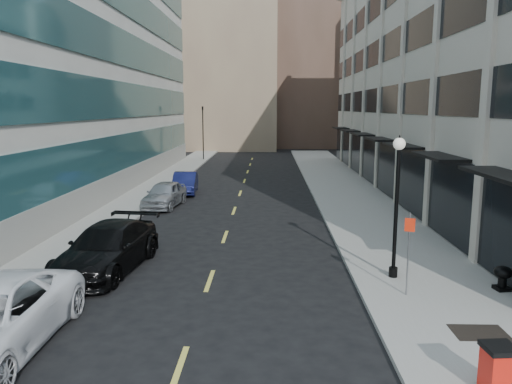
# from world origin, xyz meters

# --- Properties ---
(sidewalk_right) EXTENTS (5.00, 80.00, 0.15)m
(sidewalk_right) POSITION_xyz_m (7.50, 20.00, 0.07)
(sidewalk_right) COLOR gray
(sidewalk_right) RESTS_ON ground
(sidewalk_left) EXTENTS (3.00, 80.00, 0.15)m
(sidewalk_left) POSITION_xyz_m (-6.50, 20.00, 0.07)
(sidewalk_left) COLOR gray
(sidewalk_left) RESTS_ON ground
(building_right) EXTENTS (15.30, 46.50, 18.25)m
(building_right) POSITION_xyz_m (16.94, 26.99, 8.99)
(building_right) COLOR #C0B4A3
(building_right) RESTS_ON ground
(building_left) EXTENTS (16.14, 46.00, 20.00)m
(building_left) POSITION_xyz_m (-15.95, 27.00, 9.99)
(building_left) COLOR silver
(building_left) RESTS_ON ground
(skyline_tan_near) EXTENTS (14.00, 18.00, 28.00)m
(skyline_tan_near) POSITION_xyz_m (-4.00, 68.00, 14.00)
(skyline_tan_near) COLOR #8E7B5D
(skyline_tan_near) RESTS_ON ground
(skyline_brown) EXTENTS (12.00, 16.00, 34.00)m
(skyline_brown) POSITION_xyz_m (8.00, 72.00, 17.00)
(skyline_brown) COLOR brown
(skyline_brown) RESTS_ON ground
(skyline_tan_far) EXTENTS (12.00, 14.00, 22.00)m
(skyline_tan_far) POSITION_xyz_m (-14.00, 78.00, 11.00)
(skyline_tan_far) COLOR #8E7B5D
(skyline_tan_far) RESTS_ON ground
(skyline_stone) EXTENTS (10.00, 14.00, 20.00)m
(skyline_stone) POSITION_xyz_m (18.00, 66.00, 10.00)
(skyline_stone) COLOR #C0B4A3
(skyline_stone) RESTS_ON ground
(grate_far) EXTENTS (1.40, 1.00, 0.01)m
(grate_far) POSITION_xyz_m (7.60, 3.80, 0.15)
(grate_far) COLOR black
(grate_far) RESTS_ON sidewalk_right
(road_centerline) EXTENTS (0.15, 68.20, 0.01)m
(road_centerline) POSITION_xyz_m (0.00, 17.00, 0.01)
(road_centerline) COLOR #D8CC4C
(road_centerline) RESTS_ON ground
(traffic_signal) EXTENTS (0.66, 0.66, 6.98)m
(traffic_signal) POSITION_xyz_m (-5.50, 48.00, 5.72)
(traffic_signal) COLOR black
(traffic_signal) RESTS_ON ground
(car_black_pickup) EXTENTS (3.09, 6.14, 1.71)m
(car_black_pickup) POSITION_xyz_m (-3.90, 9.03, 0.85)
(car_black_pickup) COLOR black
(car_black_pickup) RESTS_ON ground
(car_silver_sedan) EXTENTS (2.33, 4.74, 1.56)m
(car_silver_sedan) POSITION_xyz_m (-4.29, 21.00, 0.78)
(car_silver_sedan) COLOR #999EA2
(car_silver_sedan) RESTS_ON ground
(car_blue_sedan) EXTENTS (1.93, 4.61, 1.48)m
(car_blue_sedan) POSITION_xyz_m (-3.87, 25.88, 0.74)
(car_blue_sedan) COLOR #131848
(car_blue_sedan) RESTS_ON ground
(trash_bin) EXTENTS (0.70, 0.75, 1.04)m
(trash_bin) POSITION_xyz_m (6.80, 1.00, 0.71)
(trash_bin) COLOR red
(trash_bin) RESTS_ON sidewalk_right
(lamppost) EXTENTS (0.41, 0.41, 4.94)m
(lamppost) POSITION_xyz_m (6.40, 8.16, 3.05)
(lamppost) COLOR black
(lamppost) RESTS_ON sidewalk_right
(sign_post) EXTENTS (0.30, 0.13, 2.65)m
(sign_post) POSITION_xyz_m (6.40, 6.45, 1.83)
(sign_post) COLOR slate
(sign_post) RESTS_ON sidewalk_right
(urn_planter) EXTENTS (0.58, 0.58, 0.80)m
(urn_planter) POSITION_xyz_m (9.60, 6.96, 0.64)
(urn_planter) COLOR black
(urn_planter) RESTS_ON sidewalk_right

